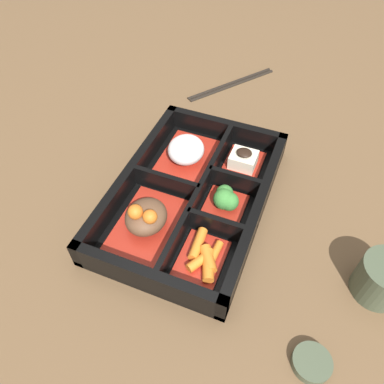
{
  "coord_description": "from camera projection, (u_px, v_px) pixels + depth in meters",
  "views": [
    {
      "loc": [
        -0.34,
        -0.14,
        0.45
      ],
      "look_at": [
        0.0,
        0.0,
        0.03
      ],
      "focal_mm": 35.0,
      "sensor_mm": 36.0,
      "label": 1
    }
  ],
  "objects": [
    {
      "name": "ground_plane",
      "position": [
        192.0,
        202.0,
        0.58
      ],
      "size": [
        3.0,
        3.0,
        0.0
      ],
      "primitive_type": "plane",
      "color": "brown"
    },
    {
      "name": "bento_base",
      "position": [
        192.0,
        200.0,
        0.58
      ],
      "size": [
        0.33,
        0.22,
        0.01
      ],
      "color": "black",
      "rests_on": "ground_plane"
    },
    {
      "name": "bento_rim",
      "position": [
        194.0,
        194.0,
        0.57
      ],
      "size": [
        0.33,
        0.22,
        0.04
      ],
      "color": "black",
      "rests_on": "ground_plane"
    },
    {
      "name": "bowl_stew",
      "position": [
        146.0,
        219.0,
        0.53
      ],
      "size": [
        0.13,
        0.08,
        0.06
      ],
      "color": "maroon",
      "rests_on": "bento_base"
    },
    {
      "name": "bowl_rice",
      "position": [
        186.0,
        152.0,
        0.62
      ],
      "size": [
        0.13,
        0.08,
        0.05
      ],
      "color": "maroon",
      "rests_on": "bento_base"
    },
    {
      "name": "bowl_carrots",
      "position": [
        204.0,
        258.0,
        0.5
      ],
      "size": [
        0.08,
        0.06,
        0.02
      ],
      "color": "maroon",
      "rests_on": "bento_base"
    },
    {
      "name": "bowl_greens",
      "position": [
        225.0,
        200.0,
        0.55
      ],
      "size": [
        0.07,
        0.06,
        0.04
      ],
      "color": "maroon",
      "rests_on": "bento_base"
    },
    {
      "name": "bowl_tofu",
      "position": [
        243.0,
        162.0,
        0.61
      ],
      "size": [
        0.08,
        0.06,
        0.04
      ],
      "color": "maroon",
      "rests_on": "bento_base"
    },
    {
      "name": "tea_cup",
      "position": [
        383.0,
        278.0,
        0.47
      ],
      "size": [
        0.06,
        0.06,
        0.06
      ],
      "color": "#424C38",
      "rests_on": "ground_plane"
    },
    {
      "name": "chopsticks",
      "position": [
        232.0,
        83.0,
        0.79
      ],
      "size": [
        0.18,
        0.14,
        0.01
      ],
      "color": "black",
      "rests_on": "ground_plane"
    },
    {
      "name": "sauce_dish",
      "position": [
        312.0,
        363.0,
        0.42
      ],
      "size": [
        0.05,
        0.05,
        0.01
      ],
      "color": "#424C38",
      "rests_on": "ground_plane"
    }
  ]
}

